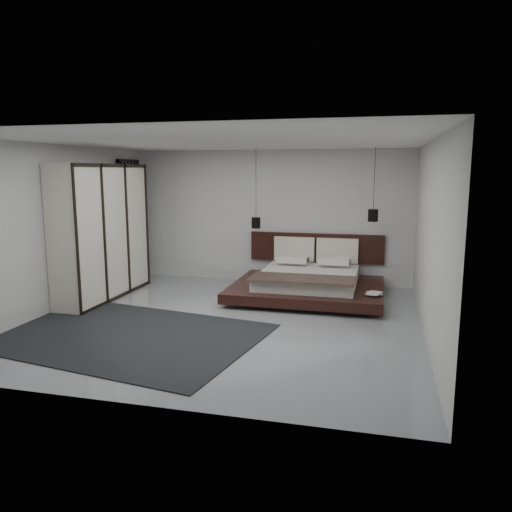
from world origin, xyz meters
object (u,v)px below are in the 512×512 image
(wardrobe, at_px, (102,232))
(bed, at_px, (308,281))
(lattice_screen, at_px, (130,220))
(rug, at_px, (126,335))
(pendant_left, at_px, (256,222))
(pendant_right, at_px, (373,215))

(wardrobe, bearing_deg, bed, 15.23)
(lattice_screen, bearing_deg, rug, -63.54)
(bed, bearing_deg, lattice_screen, 172.23)
(pendant_left, relative_size, wardrobe, 0.62)
(rug, bearing_deg, lattice_screen, 116.46)
(pendant_right, bearing_deg, pendant_left, 180.00)
(wardrobe, relative_size, rug, 0.67)
(bed, distance_m, wardrobe, 3.98)
(rug, bearing_deg, pendant_right, 45.35)
(lattice_screen, distance_m, pendant_left, 2.84)
(bed, bearing_deg, rug, -126.85)
(lattice_screen, distance_m, pendant_right, 5.13)
(bed, relative_size, pendant_right, 2.01)
(lattice_screen, xyz_separation_m, wardrobe, (0.25, -1.56, -0.06))
(lattice_screen, height_order, rug, lattice_screen)
(pendant_left, xyz_separation_m, rug, (-1.09, -3.41, -1.33))
(lattice_screen, bearing_deg, pendant_left, -2.10)
(lattice_screen, relative_size, wardrobe, 1.02)
(lattice_screen, height_order, wardrobe, lattice_screen)
(pendant_right, bearing_deg, wardrobe, -163.38)
(rug, bearing_deg, wardrobe, 127.41)
(lattice_screen, height_order, pendant_right, pendant_right)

